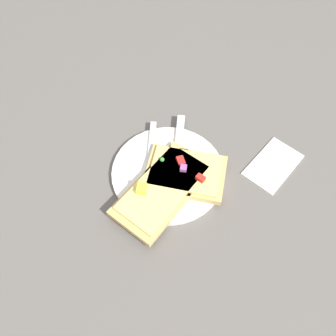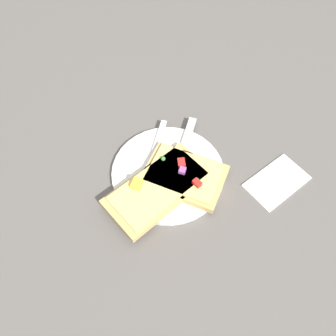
# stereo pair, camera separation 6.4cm
# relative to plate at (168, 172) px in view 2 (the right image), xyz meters

# --- Properties ---
(ground_plane) EXTENTS (4.00, 4.00, 0.00)m
(ground_plane) POSITION_rel_plate_xyz_m (0.00, 0.00, -0.01)
(ground_plane) COLOR #56514C
(plate) EXTENTS (0.22, 0.22, 0.01)m
(plate) POSITION_rel_plate_xyz_m (0.00, 0.00, 0.00)
(plate) COLOR silver
(plate) RESTS_ON ground
(fork) EXTENTS (0.17, 0.14, 0.01)m
(fork) POSITION_rel_plate_xyz_m (-0.02, 0.03, 0.01)
(fork) COLOR silver
(fork) RESTS_ON plate
(knife) EXTENTS (0.16, 0.13, 0.01)m
(knife) POSITION_rel_plate_xyz_m (0.06, 0.02, 0.01)
(knife) COLOR silver
(knife) RESTS_ON plate
(pizza_slice_main) EXTENTS (0.21, 0.11, 0.03)m
(pizza_slice_main) POSITION_rel_plate_xyz_m (-0.04, -0.02, 0.02)
(pizza_slice_main) COLOR tan
(pizza_slice_main) RESTS_ON plate
(pizza_slice_corner) EXTENTS (0.16, 0.18, 0.03)m
(pizza_slice_corner) POSITION_rel_plate_xyz_m (0.02, -0.03, 0.02)
(pizza_slice_corner) COLOR tan
(pizza_slice_corner) RESTS_ON plate
(crumb_scatter) EXTENTS (0.04, 0.02, 0.01)m
(crumb_scatter) POSITION_rel_plate_xyz_m (0.02, 0.02, 0.01)
(crumb_scatter) COLOR tan
(crumb_scatter) RESTS_ON plate
(napkin) EXTENTS (0.12, 0.07, 0.01)m
(napkin) POSITION_rel_plate_xyz_m (0.16, -0.15, -0.00)
(napkin) COLOR white
(napkin) RESTS_ON ground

